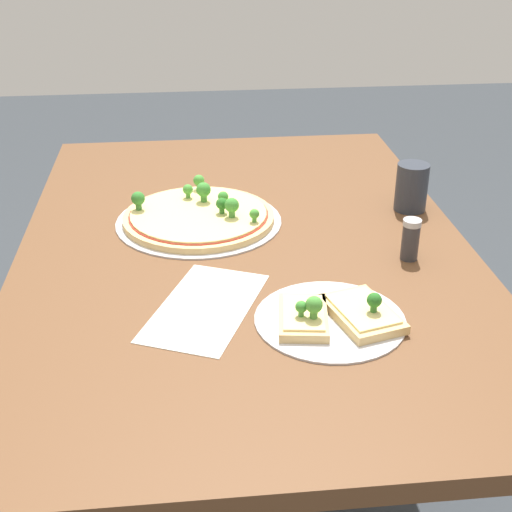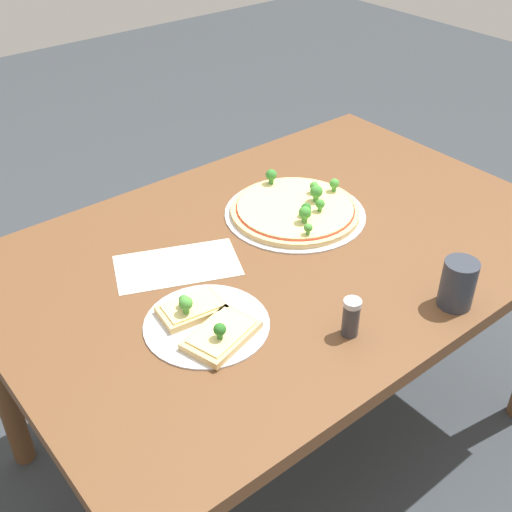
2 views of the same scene
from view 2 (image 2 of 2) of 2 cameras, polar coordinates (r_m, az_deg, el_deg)
ground_plane at (r=2.03m, az=2.08°, el=-15.50°), size 8.00×8.00×0.00m
dining_table at (r=1.60m, az=2.55°, el=-1.29°), size 1.40×0.93×0.70m
pizza_tray_whole at (r=1.67m, az=3.56°, el=4.15°), size 0.37×0.37×0.07m
pizza_tray_slice at (r=1.31m, az=-4.39°, el=-5.95°), size 0.26×0.26×0.06m
drinking_cup at (r=1.40m, az=17.51°, el=-2.38°), size 0.07×0.07×0.11m
condiment_shaker at (r=1.29m, az=8.44°, el=-5.40°), size 0.04×0.04×0.09m
paper_menu at (r=1.49m, az=-7.01°, el=-0.84°), size 0.32×0.25×0.00m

